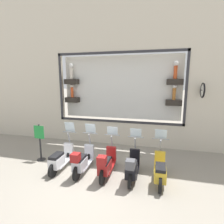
{
  "coord_description": "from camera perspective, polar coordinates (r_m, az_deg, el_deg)",
  "views": [
    {
      "loc": [
        -5.29,
        -1.83,
        3.36
      ],
      "look_at": [
        1.71,
        -0.09,
        2.05
      ],
      "focal_mm": 28.0,
      "sensor_mm": 36.0,
      "label": 1
    }
  ],
  "objects": [
    {
      "name": "ground_plane",
      "position": [
        6.53,
        -4.71,
        -20.74
      ],
      "size": [
        120.0,
        120.0,
        0.0
      ],
      "primitive_type": "plane",
      "color": "gray"
    },
    {
      "name": "scooter_black_1",
      "position": [
        6.24,
        6.64,
        -17.4
      ],
      "size": [
        1.8,
        0.6,
        1.58
      ],
      "color": "black",
      "rests_on": "ground_plane"
    },
    {
      "name": "scooter_silver_3",
      "position": [
        6.68,
        -9.65,
        -15.41
      ],
      "size": [
        1.8,
        0.6,
        1.66
      ],
      "color": "black",
      "rests_on": "ground_plane"
    },
    {
      "name": "building_facade",
      "position": [
        9.28,
        2.44,
        22.34
      ],
      "size": [
        1.25,
        36.0,
        10.35
      ],
      "color": "beige",
      "rests_on": "ground_plane"
    },
    {
      "name": "scooter_red_2",
      "position": [
        6.4,
        -1.82,
        -16.5
      ],
      "size": [
        1.8,
        0.6,
        1.6
      ],
      "color": "black",
      "rests_on": "ground_plane"
    },
    {
      "name": "scooter_white_4",
      "position": [
        7.13,
        -16.39,
        -14.41
      ],
      "size": [
        1.8,
        0.6,
        1.67
      ],
      "color": "black",
      "rests_on": "ground_plane"
    },
    {
      "name": "scooter_yellow_0",
      "position": [
        6.28,
        15.41,
        -17.88
      ],
      "size": [
        1.8,
        0.61,
        1.61
      ],
      "color": "black",
      "rests_on": "ground_plane"
    },
    {
      "name": "shop_sign_post",
      "position": [
        8.04,
        -22.49,
        -8.82
      ],
      "size": [
        0.36,
        0.45,
        1.56
      ],
      "color": "#232326",
      "rests_on": "ground_plane"
    }
  ]
}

